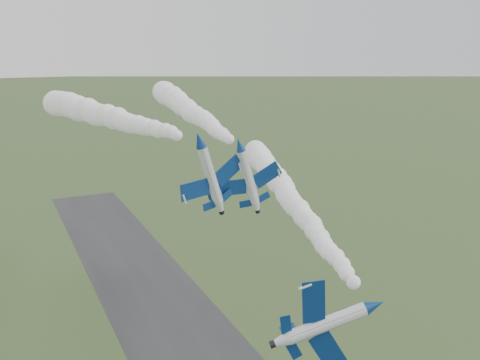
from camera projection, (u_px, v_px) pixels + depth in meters
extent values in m
cylinder|color=silver|center=(374.00, 305.00, 61.31)|extent=(4.35, 9.43, 2.06)
cone|color=navy|center=(398.00, 331.00, 55.77)|extent=(2.61, 2.86, 2.06)
cone|color=silver|center=(355.00, 284.00, 66.64)|extent=(2.49, 2.44, 2.06)
cylinder|color=black|center=(352.00, 281.00, 67.68)|extent=(1.18, 0.90, 1.04)
ellipsoid|color=black|center=(388.00, 313.00, 59.11)|extent=(2.13, 3.41, 1.37)
cube|color=navy|center=(364.00, 278.00, 61.18)|extent=(2.25, 2.96, 4.87)
cube|color=navy|center=(376.00, 326.00, 63.08)|extent=(2.25, 2.96, 4.87)
cube|color=navy|center=(355.00, 276.00, 65.19)|extent=(1.03, 1.36, 2.13)
cube|color=navy|center=(362.00, 300.00, 66.20)|extent=(1.03, 1.36, 2.13)
cube|color=navy|center=(370.00, 285.00, 65.58)|extent=(2.72, 2.30, 0.83)
cylinder|color=silver|center=(199.00, 140.00, 80.05)|extent=(4.09, 9.60, 2.11)
cone|color=navy|center=(223.00, 146.00, 75.54)|extent=(2.59, 2.85, 2.11)
cone|color=silver|center=(179.00, 135.00, 84.40)|extent=(2.50, 2.42, 2.11)
cylinder|color=black|center=(176.00, 134.00, 85.25)|extent=(1.19, 0.88, 1.07)
ellipsoid|color=black|center=(207.00, 139.00, 77.95)|extent=(2.07, 3.44, 1.41)
cube|color=navy|center=(179.00, 150.00, 79.18)|extent=(5.38, 3.68, 1.75)
cube|color=navy|center=(213.00, 131.00, 82.44)|extent=(5.38, 3.68, 1.75)
cube|color=navy|center=(174.00, 141.00, 82.76)|extent=(2.37, 1.66, 0.80)
cube|color=navy|center=(192.00, 131.00, 84.50)|extent=(2.37, 1.66, 0.80)
cube|color=navy|center=(181.00, 128.00, 82.82)|extent=(1.26, 1.93, 2.37)
cylinder|color=silver|center=(240.00, 145.00, 84.85)|extent=(3.00, 8.86, 1.91)
cone|color=navy|center=(251.00, 151.00, 79.80)|extent=(2.18, 2.50, 1.91)
cone|color=silver|center=(230.00, 139.00, 89.71)|extent=(2.13, 2.09, 1.91)
cylinder|color=black|center=(228.00, 138.00, 90.67)|extent=(1.04, 0.74, 0.97)
ellipsoid|color=black|center=(243.00, 144.00, 82.61)|extent=(1.64, 3.12, 1.27)
cube|color=navy|center=(220.00, 151.00, 84.97)|extent=(4.90, 3.05, 1.41)
cube|color=navy|center=(256.00, 139.00, 86.36)|extent=(4.90, 3.05, 1.41)
cube|color=navy|center=(222.00, 143.00, 88.49)|extent=(2.15, 1.39, 0.65)
cube|color=navy|center=(241.00, 137.00, 89.23)|extent=(2.15, 1.39, 0.65)
cube|color=navy|center=(230.00, 133.00, 88.20)|extent=(0.93, 1.73, 2.23)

